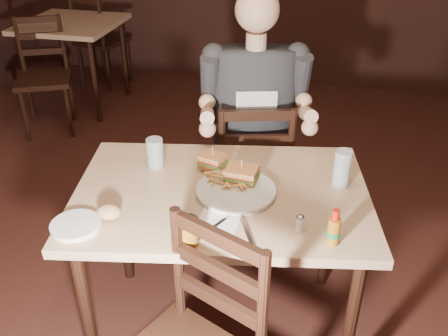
% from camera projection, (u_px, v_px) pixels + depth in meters
% --- Properties ---
extents(room_shell, '(7.00, 7.00, 7.00)m').
position_uv_depth(room_shell, '(248.00, 57.00, 1.50)').
color(room_shell, black).
rests_on(room_shell, ground).
extents(main_table, '(1.31, 0.99, 0.77)m').
position_uv_depth(main_table, '(221.00, 208.00, 2.06)').
color(main_table, tan).
rests_on(main_table, ground).
extents(bg_table, '(0.80, 0.80, 0.77)m').
position_uv_depth(bg_table, '(72.00, 32.00, 4.34)').
color(bg_table, tan).
rests_on(bg_table, ground).
extents(chair_far, '(0.53, 0.55, 0.91)m').
position_uv_depth(chair_far, '(252.00, 172.00, 2.75)').
color(chair_far, black).
rests_on(chair_far, ground).
extents(bg_chair_far, '(0.51, 0.54, 0.90)m').
position_uv_depth(bg_chair_far, '(102.00, 40.00, 4.92)').
color(bg_chair_far, black).
rests_on(bg_chair_far, ground).
extents(bg_chair_near, '(0.57, 0.59, 0.91)m').
position_uv_depth(bg_chair_near, '(44.00, 79.00, 4.00)').
color(bg_chair_near, black).
rests_on(bg_chair_near, ground).
extents(diner, '(0.65, 0.57, 0.97)m').
position_uv_depth(diner, '(255.00, 90.00, 2.45)').
color(diner, '#2C2D31').
rests_on(diner, chair_far).
extents(dinner_plate, '(0.36, 0.36, 0.02)m').
position_uv_depth(dinner_plate, '(236.00, 192.00, 1.99)').
color(dinner_plate, white).
rests_on(dinner_plate, main_table).
extents(sandwich_left, '(0.12, 0.11, 0.09)m').
position_uv_depth(sandwich_left, '(213.00, 158.00, 2.12)').
color(sandwich_left, '#C97E44').
rests_on(sandwich_left, dinner_plate).
extents(sandwich_right, '(0.14, 0.12, 0.11)m').
position_uv_depth(sandwich_right, '(242.00, 169.00, 2.02)').
color(sandwich_right, '#C97E44').
rests_on(sandwich_right, dinner_plate).
extents(fries_pile, '(0.27, 0.21, 0.04)m').
position_uv_depth(fries_pile, '(230.00, 179.00, 2.03)').
color(fries_pile, tan).
rests_on(fries_pile, dinner_plate).
extents(ketchup_dollop, '(0.05, 0.05, 0.01)m').
position_uv_depth(ketchup_dollop, '(245.00, 178.00, 2.06)').
color(ketchup_dollop, maroon).
rests_on(ketchup_dollop, dinner_plate).
extents(glass_left, '(0.08, 0.08, 0.13)m').
position_uv_depth(glass_left, '(155.00, 153.00, 2.15)').
color(glass_left, silver).
rests_on(glass_left, main_table).
extents(glass_right, '(0.08, 0.08, 0.16)m').
position_uv_depth(glass_right, '(342.00, 169.00, 2.01)').
color(glass_right, silver).
rests_on(glass_right, main_table).
extents(hot_sauce, '(0.05, 0.05, 0.14)m').
position_uv_depth(hot_sauce, '(334.00, 227.00, 1.70)').
color(hot_sauce, '#945311').
rests_on(hot_sauce, main_table).
extents(salt_shaker, '(0.04, 0.04, 0.06)m').
position_uv_depth(salt_shaker, '(300.00, 223.00, 1.79)').
color(salt_shaker, white).
rests_on(salt_shaker, main_table).
extents(syrup_dispenser, '(0.09, 0.09, 0.10)m').
position_uv_depth(syrup_dispenser, '(188.00, 231.00, 1.71)').
color(syrup_dispenser, '#945311').
rests_on(syrup_dispenser, main_table).
extents(napkin, '(0.15, 0.14, 0.00)m').
position_uv_depth(napkin, '(219.00, 221.00, 1.84)').
color(napkin, white).
rests_on(napkin, main_table).
extents(knife, '(0.11, 0.22, 0.01)m').
position_uv_depth(knife, '(247.00, 232.00, 1.78)').
color(knife, silver).
rests_on(knife, napkin).
extents(fork, '(0.09, 0.16, 0.01)m').
position_uv_depth(fork, '(215.00, 227.00, 1.80)').
color(fork, silver).
rests_on(fork, napkin).
extents(side_plate, '(0.21, 0.21, 0.01)m').
position_uv_depth(side_plate, '(76.00, 226.00, 1.80)').
color(side_plate, white).
rests_on(side_plate, main_table).
extents(bread_roll, '(0.10, 0.09, 0.05)m').
position_uv_depth(bread_roll, '(109.00, 212.00, 1.82)').
color(bread_roll, tan).
rests_on(bread_roll, side_plate).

